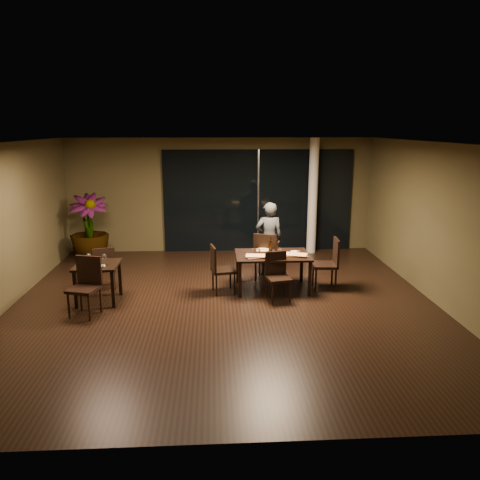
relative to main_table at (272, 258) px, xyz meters
name	(u,v)px	position (x,y,z in m)	size (l,w,h in m)	color
ground	(225,304)	(-1.00, -0.80, -0.68)	(8.00, 8.00, 0.00)	black
wall_back	(220,195)	(-1.00, 3.25, 0.82)	(8.00, 0.10, 3.00)	#443E24
wall_front	(234,314)	(-1.00, -4.85, 0.82)	(8.00, 0.10, 3.00)	#443E24
wall_right	(441,224)	(3.05, -0.80, 0.82)	(0.10, 8.00, 3.00)	#443E24
ceiling	(223,142)	(-1.00, -0.80, 2.34)	(8.00, 8.00, 0.04)	silver
window_panel	(258,201)	(0.00, 3.16, 0.67)	(5.00, 0.06, 2.70)	black
column	(313,197)	(1.40, 2.85, 0.82)	(0.24, 0.24, 3.00)	silver
main_table	(272,258)	(0.00, 0.00, 0.00)	(1.50, 1.00, 0.75)	black
side_table	(98,270)	(-3.40, -0.50, -0.05)	(0.80, 0.80, 0.75)	black
chair_main_far	(266,254)	(-0.07, 0.59, -0.08)	(0.62, 0.62, 1.06)	black
chair_main_near	(277,273)	(0.03, -0.56, -0.16)	(0.51, 0.51, 0.93)	black
chair_main_left	(219,267)	(-1.09, -0.15, -0.13)	(0.53, 0.53, 0.98)	black
chair_main_right	(329,261)	(1.18, -0.02, -0.08)	(0.52, 0.52, 1.06)	black
chair_side_far	(104,266)	(-3.43, 0.15, -0.16)	(0.53, 0.53, 0.92)	black
chair_side_near	(86,283)	(-3.46, -1.10, -0.09)	(0.60, 0.60, 1.04)	black
diner	(269,239)	(0.05, 1.03, 0.15)	(0.56, 0.37, 1.66)	#303335
potted_plant	(89,228)	(-4.26, 2.33, 0.16)	(0.91, 0.91, 1.67)	#1B4818
pizza_board_left	(259,257)	(-0.29, -0.21, 0.08)	(0.54, 0.27, 0.01)	#3E2314
pizza_board_right	(293,255)	(0.39, -0.13, 0.08)	(0.61, 0.30, 0.01)	#422A15
oblong_pizza_left	(259,256)	(-0.29, -0.21, 0.10)	(0.52, 0.24, 0.02)	#6C0C09
oblong_pizza_right	(293,254)	(0.39, -0.13, 0.10)	(0.55, 0.25, 0.02)	#691309
round_pizza	(263,250)	(-0.16, 0.30, 0.08)	(0.29, 0.29, 0.01)	red
bottle_a	(270,247)	(-0.05, 0.03, 0.22)	(0.07, 0.07, 0.30)	black
bottle_b	(277,246)	(0.08, 0.03, 0.23)	(0.07, 0.07, 0.31)	black
bottle_c	(271,244)	(-0.03, 0.12, 0.25)	(0.08, 0.08, 0.35)	black
tumbler_left	(258,252)	(-0.29, 0.04, 0.12)	(0.08, 0.08, 0.10)	white
tumbler_right	(280,250)	(0.18, 0.15, 0.12)	(0.08, 0.08, 0.09)	white
napkin_near	(299,255)	(0.52, -0.11, 0.08)	(0.18, 0.10, 0.01)	silver
napkin_far	(295,251)	(0.49, 0.16, 0.08)	(0.18, 0.10, 0.01)	silver
wine_glass_a	(89,259)	(-3.56, -0.46, 0.17)	(0.08, 0.08, 0.19)	white
wine_glass_b	(104,260)	(-3.24, -0.57, 0.17)	(0.09, 0.09, 0.20)	white
side_napkin	(100,266)	(-3.31, -0.67, 0.08)	(0.18, 0.11, 0.01)	white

